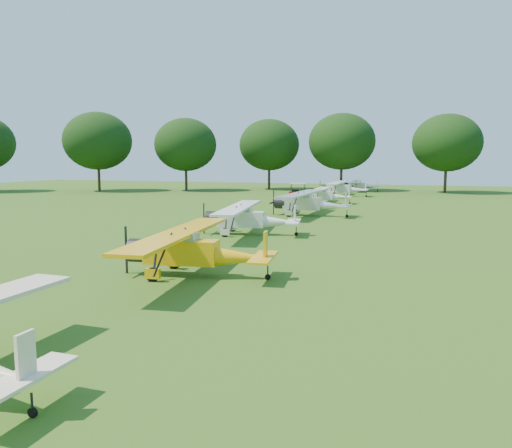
{
  "coord_description": "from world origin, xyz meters",
  "views": [
    {
      "loc": [
        11.14,
        -27.56,
        5.14
      ],
      "look_at": [
        1.88,
        -0.08,
        1.4
      ],
      "focal_mm": 35.0,
      "sensor_mm": 36.0,
      "label": 1
    }
  ],
  "objects_px": {
    "aircraft_4": "(308,201)",
    "aircraft_6": "(342,187)",
    "aircraft_7": "(360,185)",
    "golf_cart": "(297,193)",
    "aircraft_2": "(192,248)",
    "aircraft_3": "(248,217)",
    "aircraft_5": "(324,194)"
  },
  "relations": [
    {
      "from": "aircraft_2",
      "to": "aircraft_4",
      "type": "bearing_deg",
      "value": 83.7
    },
    {
      "from": "aircraft_3",
      "to": "aircraft_6",
      "type": "distance_m",
      "value": 38.98
    },
    {
      "from": "aircraft_2",
      "to": "aircraft_5",
      "type": "height_order",
      "value": "aircraft_2"
    },
    {
      "from": "aircraft_5",
      "to": "golf_cart",
      "type": "distance_m",
      "value": 9.63
    },
    {
      "from": "aircraft_3",
      "to": "aircraft_4",
      "type": "height_order",
      "value": "aircraft_4"
    },
    {
      "from": "aircraft_4",
      "to": "aircraft_7",
      "type": "height_order",
      "value": "aircraft_4"
    },
    {
      "from": "aircraft_5",
      "to": "aircraft_7",
      "type": "relative_size",
      "value": 1.02
    },
    {
      "from": "aircraft_6",
      "to": "golf_cart",
      "type": "bearing_deg",
      "value": -140.25
    },
    {
      "from": "aircraft_4",
      "to": "aircraft_6",
      "type": "distance_m",
      "value": 26.21
    },
    {
      "from": "aircraft_3",
      "to": "golf_cart",
      "type": "distance_m",
      "value": 34.74
    },
    {
      "from": "aircraft_4",
      "to": "aircraft_5",
      "type": "relative_size",
      "value": 1.21
    },
    {
      "from": "aircraft_6",
      "to": "aircraft_7",
      "type": "xyz_separation_m",
      "value": [
        1.0,
        12.3,
        -0.19
      ]
    },
    {
      "from": "aircraft_3",
      "to": "aircraft_5",
      "type": "relative_size",
      "value": 1.13
    },
    {
      "from": "aircraft_2",
      "to": "aircraft_3",
      "type": "distance_m",
      "value": 12.63
    },
    {
      "from": "aircraft_3",
      "to": "aircraft_4",
      "type": "bearing_deg",
      "value": 74.22
    },
    {
      "from": "aircraft_6",
      "to": "aircraft_3",
      "type": "bearing_deg",
      "value": -91.42
    },
    {
      "from": "aircraft_6",
      "to": "aircraft_2",
      "type": "bearing_deg",
      "value": -89.23
    },
    {
      "from": "aircraft_7",
      "to": "golf_cart",
      "type": "xyz_separation_m",
      "value": [
        -6.36,
        -16.89,
        -0.42
      ]
    },
    {
      "from": "golf_cart",
      "to": "aircraft_2",
      "type": "bearing_deg",
      "value": -89.69
    },
    {
      "from": "aircraft_2",
      "to": "aircraft_3",
      "type": "height_order",
      "value": "aircraft_2"
    },
    {
      "from": "aircraft_2",
      "to": "aircraft_3",
      "type": "relative_size",
      "value": 1.01
    },
    {
      "from": "aircraft_5",
      "to": "aircraft_3",
      "type": "bearing_deg",
      "value": -93.3
    },
    {
      "from": "aircraft_5",
      "to": "aircraft_6",
      "type": "xyz_separation_m",
      "value": [
        0.09,
        12.65,
        0.16
      ]
    },
    {
      "from": "aircraft_3",
      "to": "aircraft_2",
      "type": "bearing_deg",
      "value": -91.32
    },
    {
      "from": "aircraft_2",
      "to": "aircraft_4",
      "type": "relative_size",
      "value": 0.95
    },
    {
      "from": "aircraft_4",
      "to": "golf_cart",
      "type": "distance_m",
      "value": 22.52
    },
    {
      "from": "aircraft_2",
      "to": "aircraft_5",
      "type": "distance_m",
      "value": 38.86
    },
    {
      "from": "aircraft_6",
      "to": "golf_cart",
      "type": "distance_m",
      "value": 7.09
    },
    {
      "from": "aircraft_7",
      "to": "aircraft_5",
      "type": "bearing_deg",
      "value": -97.42
    },
    {
      "from": "aircraft_6",
      "to": "golf_cart",
      "type": "relative_size",
      "value": 4.42
    },
    {
      "from": "aircraft_7",
      "to": "golf_cart",
      "type": "distance_m",
      "value": 18.06
    },
    {
      "from": "aircraft_4",
      "to": "aircraft_7",
      "type": "bearing_deg",
      "value": 91.44
    }
  ]
}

